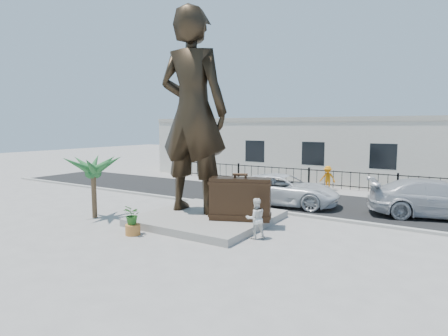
% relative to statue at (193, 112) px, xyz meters
% --- Properties ---
extents(ground, '(100.00, 100.00, 0.00)m').
position_rel_statue_xyz_m(ground, '(1.45, -1.75, -4.69)').
color(ground, '#9E9991').
rests_on(ground, ground).
extents(street, '(40.00, 7.00, 0.01)m').
position_rel_statue_xyz_m(street, '(1.45, 6.25, -4.69)').
color(street, black).
rests_on(street, ground).
extents(curb, '(40.00, 0.25, 0.12)m').
position_rel_statue_xyz_m(curb, '(1.45, 2.75, -4.63)').
color(curb, '#A5A399').
rests_on(curb, ground).
extents(far_sidewalk, '(40.00, 2.50, 0.02)m').
position_rel_statue_xyz_m(far_sidewalk, '(1.45, 10.25, -4.68)').
color(far_sidewalk, '#9E9991').
rests_on(far_sidewalk, ground).
extents(plinth, '(5.20, 5.20, 0.30)m').
position_rel_statue_xyz_m(plinth, '(0.95, -0.25, -4.54)').
color(plinth, gray).
rests_on(plinth, ground).
extents(fence, '(22.00, 0.10, 1.20)m').
position_rel_statue_xyz_m(fence, '(1.45, 11.05, -4.09)').
color(fence, black).
rests_on(fence, ground).
extents(building, '(28.00, 7.00, 4.40)m').
position_rel_statue_xyz_m(building, '(1.45, 15.25, -2.49)').
color(building, silver).
rests_on(building, ground).
extents(statue, '(3.41, 2.43, 8.79)m').
position_rel_statue_xyz_m(statue, '(0.00, 0.00, 0.00)').
color(statue, black).
rests_on(statue, plinth).
extents(suitcase, '(2.55, 1.64, 1.72)m').
position_rel_statue_xyz_m(suitcase, '(2.54, -0.26, -3.53)').
color(suitcase, black).
rests_on(suitcase, plinth).
extents(tourist, '(0.92, 0.91, 1.50)m').
position_rel_statue_xyz_m(tourist, '(3.82, -1.35, -3.94)').
color(tourist, white).
rests_on(tourist, ground).
extents(car_white, '(6.03, 3.49, 1.58)m').
position_rel_statue_xyz_m(car_white, '(2.32, 4.65, -3.89)').
color(car_white, silver).
rests_on(car_white, street).
extents(car_silver, '(6.25, 3.97, 1.69)m').
position_rel_statue_xyz_m(car_silver, '(9.23, 5.81, -3.84)').
color(car_silver, '#B3B4B8').
rests_on(car_silver, street).
extents(worker, '(1.03, 0.62, 1.55)m').
position_rel_statue_xyz_m(worker, '(2.97, 10.22, -3.90)').
color(worker, orange).
rests_on(worker, far_sidewalk).
extents(palm_tree, '(1.80, 1.80, 3.20)m').
position_rel_statue_xyz_m(palm_tree, '(-3.73, -2.40, -4.69)').
color(palm_tree, '#205828').
rests_on(palm_tree, ground).
extents(planter, '(0.56, 0.56, 0.40)m').
position_rel_statue_xyz_m(planter, '(-0.32, -3.41, -4.49)').
color(planter, '#B67030').
rests_on(planter, ground).
extents(shrub, '(0.80, 0.74, 0.74)m').
position_rel_statue_xyz_m(shrub, '(-0.32, -3.41, -3.92)').
color(shrub, '#255E1E').
rests_on(shrub, planter).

